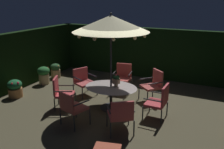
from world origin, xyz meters
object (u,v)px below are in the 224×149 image
at_px(patio_chair_southwest, 153,83).
at_px(patio_chair_west, 123,76).
at_px(patio_umbrella, 111,24).
at_px(patio_chair_east, 72,106).
at_px(patio_dining_table, 111,91).
at_px(patio_chair_south, 160,100).
at_px(patio_chair_southeast, 121,114).
at_px(potted_plant_right_far, 56,70).
at_px(patio_chair_north, 83,80).
at_px(patio_chair_northeast, 61,91).
at_px(potted_plant_back_left, 44,74).
at_px(centerpiece_planter, 116,80).
at_px(potted_plant_left_far, 15,88).

height_order(patio_chair_southwest, patio_chair_west, patio_chair_southwest).
xyz_separation_m(patio_umbrella, patio_chair_east, (-0.46, -1.45, -2.03)).
bearing_deg(patio_dining_table, patio_chair_west, 98.85).
relative_size(patio_dining_table, patio_chair_south, 1.61).
bearing_deg(patio_chair_east, patio_chair_southeast, 8.33).
xyz_separation_m(patio_chair_east, potted_plant_right_far, (-3.02, 3.19, -0.25)).
xyz_separation_m(patio_chair_north, patio_chair_west, (1.15, 0.88, 0.06)).
relative_size(patio_chair_southwest, patio_chair_west, 1.03).
bearing_deg(patio_chair_southeast, patio_chair_east, -171.67).
relative_size(patio_chair_northeast, potted_plant_back_left, 1.41).
height_order(centerpiece_planter, patio_chair_west, centerpiece_planter).
xyz_separation_m(centerpiece_planter, potted_plant_right_far, (-3.61, 1.67, -0.61)).
xyz_separation_m(patio_chair_northeast, patio_chair_south, (2.91, 0.60, 0.01)).
xyz_separation_m(patio_chair_south, potted_plant_back_left, (-4.92, 0.95, -0.18)).
bearing_deg(patio_chair_west, potted_plant_right_far, 175.81).
height_order(patio_dining_table, patio_chair_southeast, patio_chair_southeast).
bearing_deg(potted_plant_back_left, potted_plant_right_far, 95.50).
bearing_deg(patio_chair_east, patio_chair_west, 85.74).
bearing_deg(potted_plant_right_far, patio_chair_east, -46.63).
xyz_separation_m(patio_chair_southwest, potted_plant_back_left, (-4.40, -0.25, -0.21)).
distance_m(patio_chair_south, patio_chair_west, 2.36).
bearing_deg(centerpiece_planter, potted_plant_right_far, 155.16).
bearing_deg(patio_chair_south, patio_chair_southeast, -118.79).
relative_size(patio_chair_south, potted_plant_back_left, 1.44).
xyz_separation_m(patio_dining_table, patio_chair_west, (-0.24, 1.51, 0.03)).
relative_size(patio_chair_southwest, potted_plant_right_far, 1.68).
bearing_deg(potted_plant_right_far, patio_chair_northeast, -48.93).
height_order(patio_chair_east, potted_plant_back_left, patio_chair_east).
height_order(patio_dining_table, patio_chair_east, patio_chair_east).
bearing_deg(patio_chair_south, patio_chair_southwest, 113.50).
relative_size(patio_umbrella, potted_plant_right_far, 4.72).
relative_size(potted_plant_left_far, potted_plant_back_left, 0.88).
bearing_deg(patio_chair_northeast, patio_chair_southwest, 36.90).
bearing_deg(patio_dining_table, potted_plant_left_far, -169.94).
bearing_deg(patio_chair_north, centerpiece_planter, -20.11).
bearing_deg(patio_dining_table, patio_chair_southeast, -55.26).
bearing_deg(patio_umbrella, patio_chair_east, -107.48).
distance_m(potted_plant_right_far, potted_plant_back_left, 0.85).
bearing_deg(potted_plant_left_far, patio_chair_south, 6.40).
height_order(patio_chair_southeast, potted_plant_left_far, patio_chair_southeast).
bearing_deg(potted_plant_right_far, patio_chair_north, -28.08).
relative_size(potted_plant_right_far, potted_plant_back_left, 0.88).
xyz_separation_m(centerpiece_planter, patio_chair_southwest, (0.87, 1.07, -0.33)).
bearing_deg(patio_chair_east, patio_chair_northeast, 139.35).
distance_m(centerpiece_planter, potted_plant_right_far, 4.02).
height_order(patio_chair_south, patio_chair_west, patio_chair_south).
xyz_separation_m(patio_dining_table, patio_chair_southeast, (0.87, -1.25, -0.01)).
distance_m(patio_dining_table, patio_chair_south, 1.53).
relative_size(patio_chair_west, potted_plant_left_far, 1.62).
bearing_deg(patio_chair_north, patio_chair_southwest, 12.07).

